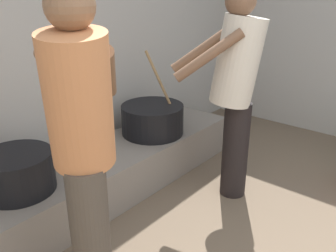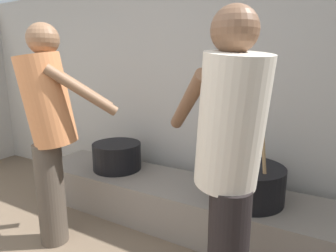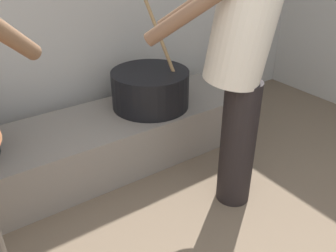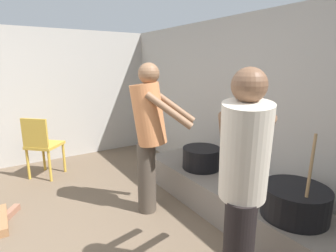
% 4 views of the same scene
% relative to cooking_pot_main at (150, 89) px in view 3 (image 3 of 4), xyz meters
% --- Properties ---
extents(hearth_ledge, '(2.76, 0.60, 0.35)m').
position_rel_cooking_pot_main_xyz_m(hearth_ledge, '(-0.62, 0.01, -0.30)').
color(hearth_ledge, slate).
rests_on(hearth_ledge, ground_plane).
extents(cooking_pot_main, '(0.54, 0.54, 0.71)m').
position_rel_cooking_pot_main_xyz_m(cooking_pot_main, '(0.00, 0.00, 0.00)').
color(cooking_pot_main, black).
rests_on(cooking_pot_main, hearth_ledge).
extents(cook_in_cream_shirt, '(0.68, 0.70, 1.58)m').
position_rel_cooking_pot_main_xyz_m(cook_in_cream_shirt, '(0.08, -0.74, 0.42)').
color(cook_in_cream_shirt, black).
rests_on(cook_in_cream_shirt, ground_plane).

